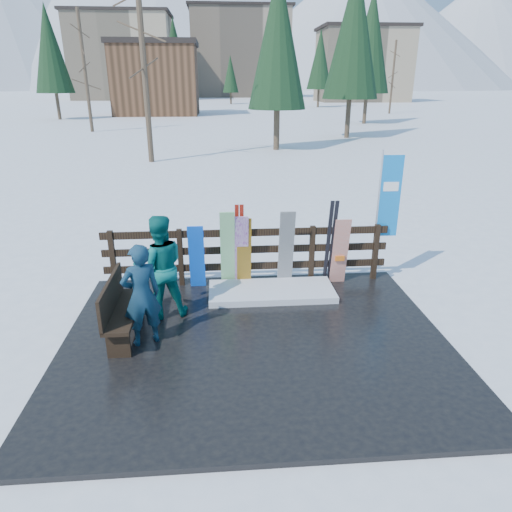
{
  "coord_description": "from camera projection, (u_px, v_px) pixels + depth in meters",
  "views": [
    {
      "loc": [
        -0.49,
        -6.21,
        3.86
      ],
      "look_at": [
        0.09,
        1.0,
        1.1
      ],
      "focal_mm": 32.0,
      "sensor_mm": 36.0,
      "label": 1
    }
  ],
  "objects": [
    {
      "name": "snowboard_2",
      "position": [
        244.0,
        253.0,
        8.75
      ],
      "size": [
        0.28,
        0.3,
        1.44
      ],
      "primitive_type": "cube",
      "rotation": [
        0.19,
        0.0,
        0.0
      ],
      "color": "#FFA615",
      "rests_on": "deck"
    },
    {
      "name": "resort_buildings",
      "position": [
        223.0,
        56.0,
        111.25
      ],
      "size": [
        73.0,
        87.6,
        22.6
      ],
      "color": "tan",
      "rests_on": "ground"
    },
    {
      "name": "snowboard_0",
      "position": [
        197.0,
        257.0,
        8.7
      ],
      "size": [
        0.3,
        0.27,
        1.31
      ],
      "primitive_type": "cube",
      "rotation": [
        0.19,
        0.0,
        0.0
      ],
      "color": "blue",
      "rests_on": "deck"
    },
    {
      "name": "ski_pair_b",
      "position": [
        330.0,
        242.0,
        8.89
      ],
      "size": [
        0.17,
        0.34,
        1.73
      ],
      "color": "black",
      "rests_on": "deck"
    },
    {
      "name": "snowboard_1",
      "position": [
        228.0,
        249.0,
        8.7
      ],
      "size": [
        0.27,
        0.46,
        1.59
      ],
      "primitive_type": "cube",
      "rotation": [
        0.27,
        0.0,
        0.0
      ],
      "color": "white",
      "rests_on": "deck"
    },
    {
      "name": "deck",
      "position": [
        256.0,
        341.0,
        7.18
      ],
      "size": [
        6.0,
        5.0,
        0.08
      ],
      "primitive_type": "cube",
      "color": "black",
      "rests_on": "ground"
    },
    {
      "name": "snow_patch",
      "position": [
        272.0,
        291.0,
        8.67
      ],
      "size": [
        2.36,
        1.0,
        0.12
      ],
      "primitive_type": "cube",
      "color": "white",
      "rests_on": "deck"
    },
    {
      "name": "trees",
      "position": [
        249.0,
        68.0,
        51.29
      ],
      "size": [
        42.13,
        68.62,
        11.46
      ],
      "color": "#382B1E",
      "rests_on": "ground"
    },
    {
      "name": "fence",
      "position": [
        247.0,
        252.0,
        8.98
      ],
      "size": [
        5.6,
        0.1,
        1.15
      ],
      "color": "black",
      "rests_on": "deck"
    },
    {
      "name": "snowboard_5",
      "position": [
        340.0,
        252.0,
        8.9
      ],
      "size": [
        0.31,
        0.25,
        1.37
      ],
      "primitive_type": "cube",
      "rotation": [
        0.16,
        0.0,
        0.0
      ],
      "color": "silver",
      "rests_on": "deck"
    },
    {
      "name": "rental_flag",
      "position": [
        387.0,
        201.0,
        8.89
      ],
      "size": [
        0.45,
        0.04,
        2.6
      ],
      "color": "silver",
      "rests_on": "deck"
    },
    {
      "name": "mountains",
      "position": [
        200.0,
        6.0,
        294.36
      ],
      "size": [
        520.0,
        260.0,
        120.0
      ],
      "color": "white",
      "rests_on": "ground"
    },
    {
      "name": "ground",
      "position": [
        256.0,
        344.0,
        7.19
      ],
      "size": [
        700.0,
        700.0,
        0.0
      ],
      "primitive_type": "plane",
      "color": "white",
      "rests_on": "ground"
    },
    {
      "name": "bench",
      "position": [
        119.0,
        307.0,
        7.08
      ],
      "size": [
        0.41,
        1.5,
        0.97
      ],
      "color": "black",
      "rests_on": "deck"
    },
    {
      "name": "person_back",
      "position": [
        160.0,
        267.0,
        7.62
      ],
      "size": [
        1.0,
        0.86,
        1.78
      ],
      "primitive_type": "imported",
      "rotation": [
        0.0,
        0.0,
        3.37
      ],
      "color": "#0C6661",
      "rests_on": "deck"
    },
    {
      "name": "ski_pair_a",
      "position": [
        239.0,
        246.0,
        8.76
      ],
      "size": [
        0.16,
        0.26,
        1.68
      ],
      "color": "maroon",
      "rests_on": "deck"
    },
    {
      "name": "snowboard_4",
      "position": [
        286.0,
        249.0,
        8.79
      ],
      "size": [
        0.29,
        0.32,
        1.56
      ],
      "primitive_type": "cube",
      "rotation": [
        0.19,
        0.0,
        0.0
      ],
      "color": "black",
      "rests_on": "deck"
    },
    {
      "name": "person_front",
      "position": [
        142.0,
        295.0,
        6.8
      ],
      "size": [
        0.69,
        0.6,
        1.61
      ],
      "primitive_type": "imported",
      "rotation": [
        0.0,
        0.0,
        3.57
      ],
      "color": "navy",
      "rests_on": "deck"
    },
    {
      "name": "snowboard_3",
      "position": [
        241.0,
        252.0,
        8.73
      ],
      "size": [
        0.26,
        0.36,
        1.49
      ],
      "primitive_type": "cube",
      "rotation": [
        0.23,
        0.0,
        0.0
      ],
      "color": "white",
      "rests_on": "deck"
    }
  ]
}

